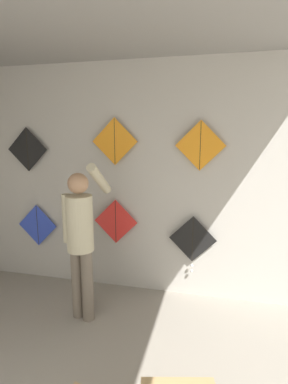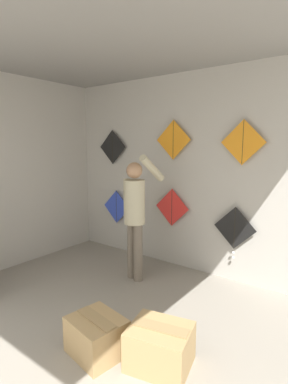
{
  "view_description": "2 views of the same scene",
  "coord_description": "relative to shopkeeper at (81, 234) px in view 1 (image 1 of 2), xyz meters",
  "views": [
    {
      "loc": [
        1.18,
        0.37,
        1.97
      ],
      "look_at": [
        0.42,
        3.54,
        1.33
      ],
      "focal_mm": 28.0,
      "sensor_mm": 36.0,
      "label": 1
    },
    {
      "loc": [
        2.28,
        0.07,
        1.81
      ],
      "look_at": [
        -0.34,
        3.54,
        1.12
      ],
      "focal_mm": 28.0,
      "sensor_mm": 36.0,
      "label": 2
    }
  ],
  "objects": [
    {
      "name": "shopkeeper",
      "position": [
        0.0,
        0.0,
        0.0
      ],
      "size": [
        0.42,
        0.55,
        1.69
      ],
      "rotation": [
        0.0,
        0.0,
        -0.24
      ],
      "color": "#726656",
      "rests_on": "ground"
    },
    {
      "name": "kite_4",
      "position": [
        0.15,
        0.69,
        0.93
      ],
      "size": [
        0.56,
        0.01,
        0.56
      ],
      "color": "orange"
    },
    {
      "name": "kite_2",
      "position": [
        1.1,
        0.69,
        -0.23
      ],
      "size": [
        0.56,
        0.04,
        0.7
      ],
      "color": "black"
    },
    {
      "name": "kite_5",
      "position": [
        1.15,
        0.69,
        0.89
      ],
      "size": [
        0.56,
        0.01,
        0.56
      ],
      "color": "orange"
    },
    {
      "name": "back_panel",
      "position": [
        0.15,
        0.78,
        0.45
      ],
      "size": [
        4.54,
        0.06,
        2.8
      ],
      "primitive_type": "cube",
      "color": "#BCB7AD",
      "rests_on": "ground"
    },
    {
      "name": "kite_3",
      "position": [
        -1.03,
        0.69,
        0.82
      ],
      "size": [
        0.56,
        0.01,
        0.56
      ],
      "color": "black"
    },
    {
      "name": "kite_1",
      "position": [
        0.14,
        0.69,
        -0.06
      ],
      "size": [
        0.56,
        0.01,
        0.56
      ],
      "color": "red"
    },
    {
      "name": "kite_0",
      "position": [
        -0.96,
        0.69,
        -0.19
      ],
      "size": [
        0.56,
        0.01,
        0.56
      ],
      "color": "blue"
    }
  ]
}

